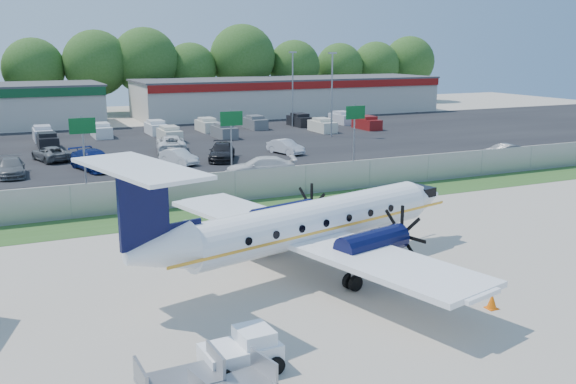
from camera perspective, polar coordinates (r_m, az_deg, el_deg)
name	(u,v)px	position (r m, az deg, el deg)	size (l,w,h in m)	color
ground	(344,269)	(28.88, 5.03, -6.87)	(170.00, 170.00, 0.00)	#B8AD9C
grass_verge	(247,209)	(39.28, -3.67, -1.49)	(170.00, 4.00, 0.02)	#2D561E
access_road	(211,186)	(45.71, -6.84, 0.49)	(170.00, 8.00, 0.02)	black
parking_lot	(145,146)	(65.71, -12.55, 4.04)	(170.00, 32.00, 0.02)	black
perimeter_fence	(235,187)	(40.88, -4.70, 0.49)	(120.00, 0.06, 1.99)	gray
building_east	(289,96)	(94.52, 0.09, 8.54)	(44.40, 12.40, 5.24)	beige
sign_left	(83,136)	(47.18, -17.77, 4.80)	(1.80, 0.26, 5.00)	gray
sign_mid	(231,127)	(49.71, -5.06, 5.74)	(1.80, 0.26, 5.00)	gray
sign_right	(355,121)	(54.39, 5.98, 6.33)	(1.80, 0.26, 5.00)	gray
light_pole_ne	(332,89)	(70.27, 3.93, 9.15)	(0.90, 0.35, 9.09)	gray
light_pole_se	(293,84)	(79.18, 0.41, 9.60)	(0.90, 0.35, 9.09)	gray
tree_line	(94,114)	(98.97, -16.85, 6.66)	(112.00, 6.00, 14.00)	#295218
aircraft	(307,223)	(28.02, 1.73, -2.78)	(18.44, 18.03, 5.63)	white
pushback_tug	(244,351)	(20.26, -3.96, -13.91)	(2.41, 1.78, 1.26)	white
baggage_cart_near	(180,378)	(19.08, -9.60, -16.02)	(2.34, 1.47, 1.20)	gray
cone_nose	(492,302)	(25.78, 17.67, -9.26)	(0.42, 0.42, 0.60)	#FF6508
cone_starboard_wing	(192,232)	(33.67, -8.55, -3.57)	(0.42, 0.42, 0.60)	#FF6508
road_car_mid	(261,177)	(48.66, -2.45, 1.31)	(2.19, 5.38, 1.56)	silver
road_car_east	(511,161)	(58.97, 19.23, 2.64)	(1.55, 4.44, 1.46)	#595B5E
parked_car_a	(12,176)	(53.33, -23.32, 1.28)	(1.96, 4.81, 1.40)	#595B5E
parked_car_b	(94,170)	(53.87, -16.83, 1.90)	(2.27, 5.58, 1.62)	navy
parked_car_c	(179,164)	(54.77, -9.67, 2.44)	(1.36, 3.90, 1.28)	silver
parked_car_d	(222,160)	(56.23, -5.88, 2.82)	(2.10, 5.16, 1.50)	black
parked_car_e	(286,154)	(59.28, -0.22, 3.41)	(1.40, 4.01, 1.32)	silver
parked_car_f	(51,161)	(59.26, -20.31, 2.60)	(2.13, 4.62, 1.28)	#595B5E
parked_car_g	(171,152)	(61.42, -10.33, 3.53)	(2.62, 5.68, 1.58)	silver
far_parking_rows	(135,139)	(70.55, -13.44, 4.58)	(56.00, 10.00, 1.60)	gray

